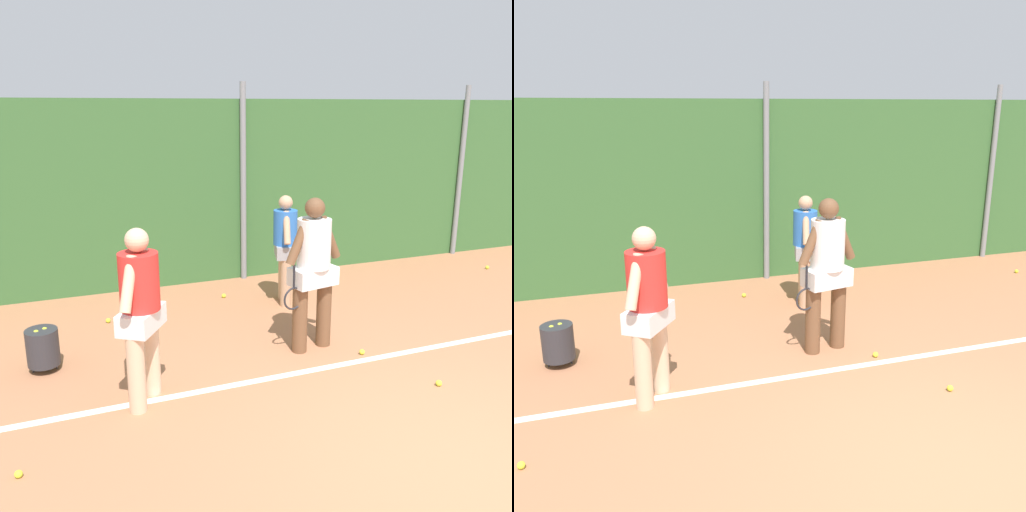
# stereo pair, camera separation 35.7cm
# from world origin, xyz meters

# --- Properties ---
(ground_plane) EXTENTS (24.37, 24.37, 0.00)m
(ground_plane) POSITION_xyz_m (0.00, 1.73, 0.00)
(ground_plane) COLOR #B2704C
(hedge_fence_backdrop) EXTENTS (15.84, 0.25, 3.04)m
(hedge_fence_backdrop) POSITION_xyz_m (0.00, 5.90, 1.52)
(hedge_fence_backdrop) COLOR #386633
(hedge_fence_backdrop) RESTS_ON ground_plane
(fence_post_center) EXTENTS (0.10, 0.10, 3.31)m
(fence_post_center) POSITION_xyz_m (0.00, 5.73, 1.65)
(fence_post_center) COLOR gray
(fence_post_center) RESTS_ON ground_plane
(fence_post_right) EXTENTS (0.10, 0.10, 3.31)m
(fence_post_right) POSITION_xyz_m (4.57, 5.73, 1.65)
(fence_post_right) COLOR gray
(fence_post_right) RESTS_ON ground_plane
(court_baseline_paint) EXTENTS (11.57, 0.10, 0.01)m
(court_baseline_paint) POSITION_xyz_m (0.00, 2.17, 0.00)
(court_baseline_paint) COLOR white
(court_baseline_paint) RESTS_ON ground_plane
(player_foreground_near) EXTENTS (0.56, 0.73, 1.82)m
(player_foreground_near) POSITION_xyz_m (-2.36, 2.19, 1.02)
(player_foreground_near) COLOR beige
(player_foreground_near) RESTS_ON ground_plane
(player_midcourt) EXTENTS (0.84, 0.42, 1.90)m
(player_midcourt) POSITION_xyz_m (-0.21, 2.72, 1.06)
(player_midcourt) COLOR brown
(player_midcourt) RESTS_ON ground_plane
(player_backcourt_far) EXTENTS (0.42, 0.67, 1.66)m
(player_backcourt_far) POSITION_xyz_m (0.16, 4.35, 0.93)
(player_backcourt_far) COLOR tan
(player_backcourt_far) RESTS_ON ground_plane
(ball_hopper) EXTENTS (0.36, 0.36, 0.51)m
(ball_hopper) POSITION_xyz_m (-3.32, 3.29, 0.29)
(ball_hopper) COLOR #2D2D33
(ball_hopper) RESTS_ON ground_plane
(tennis_ball_1) EXTENTS (0.07, 0.07, 0.07)m
(tennis_ball_1) POSITION_xyz_m (0.64, 1.35, 0.03)
(tennis_ball_1) COLOR #CCDB33
(tennis_ball_1) RESTS_ON ground_plane
(tennis_ball_2) EXTENTS (0.07, 0.07, 0.07)m
(tennis_ball_2) POSITION_xyz_m (-3.55, 1.37, 0.03)
(tennis_ball_2) COLOR #CCDB33
(tennis_ball_2) RESTS_ON ground_plane
(tennis_ball_3) EXTENTS (0.07, 0.07, 0.07)m
(tennis_ball_3) POSITION_xyz_m (0.28, 2.32, 0.03)
(tennis_ball_3) COLOR #CCDB33
(tennis_ball_3) RESTS_ON ground_plane
(tennis_ball_4) EXTENTS (0.07, 0.07, 0.07)m
(tennis_ball_4) POSITION_xyz_m (4.39, 4.59, 0.03)
(tennis_ball_4) COLOR #CCDB33
(tennis_ball_4) RESTS_ON ground_plane
(tennis_ball_5) EXTENTS (0.07, 0.07, 0.07)m
(tennis_ball_5) POSITION_xyz_m (-2.47, 4.49, 0.03)
(tennis_ball_5) COLOR #CCDB33
(tennis_ball_5) RESTS_ON ground_plane
(tennis_ball_6) EXTENTS (0.07, 0.07, 0.07)m
(tennis_ball_6) POSITION_xyz_m (-0.65, 4.88, 0.03)
(tennis_ball_6) COLOR #CCDB33
(tennis_ball_6) RESTS_ON ground_plane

